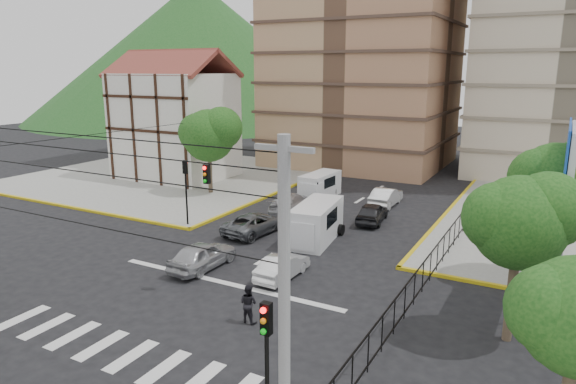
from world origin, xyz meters
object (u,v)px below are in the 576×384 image
Objects in this scene: car_silver_front_left at (202,255)px; car_white_front_right at (282,267)px; van_left_lane at (319,186)px; pedestrian_crosswalk at (248,303)px; traffic_light_nw at (186,182)px; van_right_lane at (314,224)px; traffic_light_se at (267,352)px.

car_silver_front_left reaches higher than car_white_front_right.
pedestrian_crosswalk is at bearing -69.01° from van_left_lane.
van_left_lane is 16.99m from car_silver_front_left.
pedestrian_crosswalk reaches higher than car_white_front_right.
traffic_light_nw reaches higher than pedestrian_crosswalk.
van_left_lane is 1.23× the size of car_white_front_right.
traffic_light_se is at bearing -76.30° from van_right_lane.
van_right_lane is 10.89m from pedestrian_crosswalk.
van_left_lane is at bearing -84.98° from car_silver_front_left.
van_left_lane is at bearing -69.75° from car_white_front_right.
car_white_front_right is at bearing -167.26° from car_silver_front_left.
van_left_lane reaches higher than car_white_front_right.
traffic_light_nw is at bearing -35.65° from pedestrian_crosswalk.
car_white_front_right is at bearing -87.95° from van_right_lane.
car_silver_front_left is at bearing 12.75° from car_white_front_right.
car_silver_front_left is 1.16× the size of car_white_front_right.
pedestrian_crosswalk is at bearing 145.70° from car_silver_front_left.
traffic_light_se is 18.21m from van_right_lane.
traffic_light_nw is 2.60× the size of pedestrian_crosswalk.
van_right_lane is 6.03m from car_white_front_right.
traffic_light_nw reaches higher than car_silver_front_left.
traffic_light_se is 14.38m from car_silver_front_left.
car_white_front_right is (4.41, 0.89, -0.13)m from car_silver_front_left.
traffic_light_nw is at bearing -43.59° from car_silver_front_left.
van_right_lane is (-6.64, 16.84, -1.96)m from traffic_light_se.
van_right_lane is 7.61m from car_silver_front_left.
car_silver_front_left is at bearing -30.62° from pedestrian_crosswalk.
traffic_light_nw is 0.96× the size of van_left_lane.
car_silver_front_left is (1.09, -16.95, -0.24)m from van_left_lane.
traffic_light_nw reaches higher than van_right_lane.
car_silver_front_left is at bearing -44.92° from traffic_light_nw.
pedestrian_crosswalk is at bearing 126.75° from traffic_light_se.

